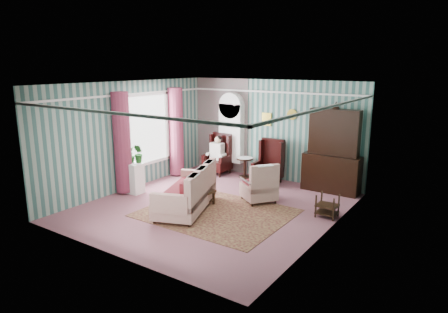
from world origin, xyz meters
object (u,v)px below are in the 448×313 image
Objects in this scene: round_side_table at (245,168)px; plant_stand at (133,178)px; wingback_left at (217,154)px; nest_table at (327,205)px; dresser_hutch at (333,148)px; coffee_table at (196,197)px; bookcase at (231,137)px; seated_woman at (217,155)px; floral_armchair at (259,182)px; wingback_right at (268,162)px; sofa at (185,187)px.

plant_stand reaches higher than round_side_table.
nest_table is at bearing -20.85° from wingback_left.
dresser_hutch is 2.78× the size of coffee_table.
bookcase is 4.15× the size of nest_table.
dresser_hutch is at bearing 4.41° from wingback_left.
seated_woman is 1.97× the size of round_side_table.
floral_armchair reaches higher than coffee_table.
wingback_right is 1.75m from seated_woman.
coffee_table is at bearing -84.97° from round_side_table.
coffee_table is (0.23, -2.67, -0.12)m from round_side_table.
wingback_right is at bearing 0.00° from seated_woman.
dresser_hutch is 3.93× the size of round_side_table.
sofa is 0.61m from coffee_table.
round_side_table is 0.28× the size of sofa.
sofa is 2.15× the size of floral_armchair.
bookcase reaches higher than sofa.
seated_woman is at bearing -122.66° from bookcase.
nest_table is 0.26× the size of sofa.
wingback_left is 0.59× the size of sofa.
dresser_hutch is 4.37× the size of nest_table.
nest_table is 1.78m from floral_armchair.
nest_table is at bearing -26.92° from bookcase.
bookcase is 3.55m from sofa.
wingback_right is 0.92m from round_side_table.
round_side_table is at bearing -177.36° from dresser_hutch.
wingback_left and wingback_right have the same top height.
floral_armchair is at bearing -33.06° from seated_woman.
wingback_left is 1.06× the size of seated_woman.
wingback_left is at bearing -170.54° from round_side_table.
dresser_hutch reaches higher than nest_table.
plant_stand is (-0.80, -2.75, -0.22)m from wingback_left.
dresser_hutch is at bearing 1.67° from floral_armchair.
wingback_left is 2.31× the size of nest_table.
bookcase is 2.64× the size of coffee_table.
dresser_hutch reaches higher than coffee_table.
round_side_table is 0.71× the size of coffee_table.
sofa is 2.49× the size of coffee_table.
floral_armchair is at bearing 178.28° from nest_table.
round_side_table is at bearing 9.46° from wingback_left.
floral_armchair is (-1.77, 0.05, 0.22)m from nest_table.
seated_woman is at bearing -170.54° from round_side_table.
bookcase is 0.70m from seated_woman.
wingback_right reaches higher than nest_table.
floral_armchair is (3.10, 1.25, 0.09)m from plant_stand.
wingback_left is at bearing 159.15° from nest_table.
floral_armchair reaches higher than round_side_table.
wingback_left is at bearing 73.78° from plant_stand.
sofa is (1.20, -2.99, -0.03)m from seated_woman.
coffee_table is (1.93, 0.23, -0.22)m from plant_stand.
bookcase is 3.18m from coffee_table.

